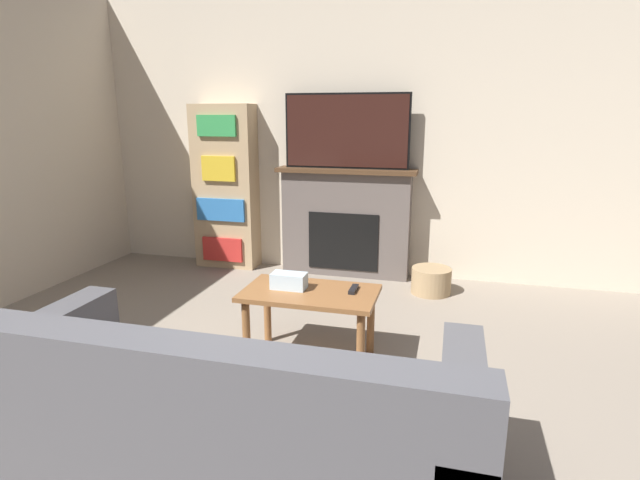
% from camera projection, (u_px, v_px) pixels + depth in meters
% --- Properties ---
extents(wall_back, '(6.41, 0.06, 2.70)m').
position_uv_depth(wall_back, '(367.00, 135.00, 4.74)').
color(wall_back, beige).
rests_on(wall_back, ground_plane).
extents(fireplace, '(1.34, 0.28, 1.05)m').
position_uv_depth(fireplace, '(346.00, 222.00, 4.85)').
color(fireplace, '#605651').
rests_on(fireplace, ground_plane).
extents(tv, '(1.18, 0.03, 0.69)m').
position_uv_depth(tv, '(346.00, 131.00, 4.62)').
color(tv, black).
rests_on(tv, fireplace).
extents(couch, '(1.96, 0.94, 0.89)m').
position_uv_depth(couch, '(220.00, 442.00, 1.96)').
color(couch, '#4C4C51').
rests_on(couch, ground_plane).
extents(coffee_table, '(0.84, 0.49, 0.47)m').
position_uv_depth(coffee_table, '(310.00, 302.00, 3.14)').
color(coffee_table, brown).
rests_on(coffee_table, ground_plane).
extents(tissue_box, '(0.22, 0.12, 0.10)m').
position_uv_depth(tissue_box, '(289.00, 281.00, 3.16)').
color(tissue_box, silver).
rests_on(tissue_box, coffee_table).
extents(remote_control, '(0.04, 0.15, 0.02)m').
position_uv_depth(remote_control, '(354.00, 289.00, 3.12)').
color(remote_control, black).
rests_on(remote_control, coffee_table).
extents(bookshelf, '(0.63, 0.29, 1.64)m').
position_uv_depth(bookshelf, '(226.00, 188.00, 5.07)').
color(bookshelf, tan).
rests_on(bookshelf, ground_plane).
extents(storage_basket, '(0.35, 0.35, 0.23)m').
position_uv_depth(storage_basket, '(431.00, 281.00, 4.42)').
color(storage_basket, tan).
rests_on(storage_basket, ground_plane).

